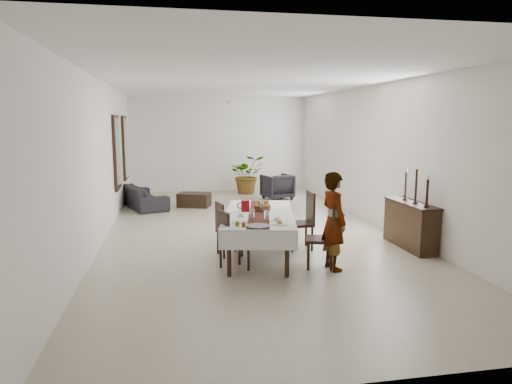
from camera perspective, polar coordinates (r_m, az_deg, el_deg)
name	(u,v)px	position (r m, az deg, el deg)	size (l,w,h in m)	color
floor	(249,231)	(10.02, -0.91, -4.85)	(6.00, 12.00, 0.00)	#C0B498
ceiling	(248,81)	(9.77, -0.96, 13.70)	(6.00, 12.00, 0.02)	white
wall_back	(220,144)	(15.71, -4.57, 5.99)	(6.00, 0.02, 3.20)	white
wall_front	(364,212)	(4.02, 13.35, -2.45)	(6.00, 0.02, 3.20)	white
wall_left	(102,160)	(9.74, -18.67, 3.83)	(0.02, 12.00, 3.20)	white
wall_right	(380,156)	(10.68, 15.20, 4.38)	(0.02, 12.00, 3.20)	white
dining_table_top	(259,215)	(8.06, 0.40, -2.89)	(1.01, 2.43, 0.05)	black
table_leg_fl	(229,254)	(7.06, -3.39, -7.79)	(0.07, 0.07, 0.71)	black
table_leg_fr	(287,255)	(7.04, 3.91, -7.83)	(0.07, 0.07, 0.71)	black
table_leg_bl	(238,222)	(9.28, -2.25, -3.72)	(0.07, 0.07, 0.71)	black
table_leg_br	(282,222)	(9.27, 3.26, -3.75)	(0.07, 0.07, 0.71)	black
tablecloth_top	(259,213)	(8.05, 0.40, -2.68)	(1.19, 2.61, 0.01)	silver
tablecloth_drape_left	(226,221)	(8.11, -3.79, -3.67)	(0.01, 2.61, 0.30)	white
tablecloth_drape_right	(293,222)	(8.10, 4.60, -3.70)	(0.01, 2.61, 0.30)	white
tablecloth_drape_near	(258,240)	(6.82, 0.24, -6.06)	(1.19, 0.01, 0.30)	white
tablecloth_drape_far	(260,208)	(9.36, 0.52, -1.97)	(1.19, 0.01, 0.30)	silver
table_runner	(259,213)	(8.05, 0.40, -2.62)	(0.35, 2.53, 0.00)	#522017
red_pitcher	(245,206)	(8.19, -1.35, -1.72)	(0.15, 0.15, 0.20)	maroon
pitcher_handle	(240,206)	(8.19, -1.95, -1.72)	(0.12, 0.12, 0.02)	maroon
wine_glass_near	(266,216)	(7.39, 1.27, -3.00)	(0.07, 0.07, 0.17)	white
wine_glass_mid	(253,215)	(7.49, -0.44, -2.83)	(0.07, 0.07, 0.17)	silver
wine_glass_far	(262,208)	(8.09, 0.76, -1.97)	(0.07, 0.07, 0.17)	silver
teacup_right	(277,219)	(7.45, 2.67, -3.34)	(0.09, 0.09, 0.06)	white
saucer_right	(277,220)	(7.46, 2.67, -3.52)	(0.15, 0.15, 0.01)	silver
teacup_left	(241,215)	(7.71, -1.90, -2.93)	(0.09, 0.09, 0.06)	white
saucer_left	(241,217)	(7.72, -1.89, -3.10)	(0.15, 0.15, 0.01)	white
plate_near_right	(280,224)	(7.16, 2.97, -4.03)	(0.24, 0.24, 0.02)	silver
bread_near_right	(280,222)	(7.16, 2.97, -3.81)	(0.09, 0.09, 0.09)	tan
plate_near_left	(240,222)	(7.32, -2.07, -3.74)	(0.24, 0.24, 0.02)	silver
plate_far_left	(242,207)	(8.61, -1.70, -1.84)	(0.24, 0.24, 0.02)	white
serving_tray	(258,226)	(7.01, 0.27, -4.28)	(0.36, 0.36, 0.02)	#434349
jam_jar_a	(244,225)	(6.98, -1.56, -4.10)	(0.06, 0.06, 0.08)	#8E4114
jam_jar_b	(237,224)	(7.05, -2.36, -3.98)	(0.06, 0.06, 0.08)	#916215
fruit_basket	(262,207)	(8.29, 0.78, -1.95)	(0.30, 0.30, 0.10)	brown
fruit_red	(264,203)	(8.30, 0.99, -1.41)	(0.09, 0.09, 0.09)	maroon
fruit_green	(260,203)	(8.31, 0.50, -1.39)	(0.08, 0.08, 0.08)	#5A7723
fruit_yellow	(262,204)	(8.23, 0.77, -1.49)	(0.08, 0.08, 0.08)	gold
chair_right_near_seat	(320,239)	(7.53, 7.98, -5.90)	(0.45, 0.45, 0.05)	black
chair_right_near_leg_fl	(331,258)	(7.43, 9.41, -8.10)	(0.04, 0.04, 0.44)	black
chair_right_near_leg_fr	(330,251)	(7.78, 9.24, -7.32)	(0.04, 0.04, 0.44)	black
chair_right_near_leg_bl	(308,257)	(7.42, 6.57, -8.08)	(0.04, 0.04, 0.44)	black
chair_right_near_leg_br	(308,251)	(7.77, 6.53, -7.30)	(0.04, 0.04, 0.44)	black
chair_right_near_back	(333,221)	(7.47, 9.58, -3.66)	(0.45, 0.04, 0.57)	black
chair_right_far_seat	(300,224)	(8.56, 5.47, -3.98)	(0.46, 0.46, 0.05)	black
chair_right_far_leg_fl	(312,239)	(8.50, 7.02, -5.85)	(0.05, 0.05, 0.45)	black
chair_right_far_leg_fr	(306,234)	(8.84, 6.27, -5.26)	(0.05, 0.05, 0.45)	black
chair_right_far_leg_bl	(292,240)	(8.39, 4.58, -6.00)	(0.05, 0.05, 0.45)	black
chair_right_far_leg_br	(287,235)	(8.74, 3.92, -5.39)	(0.05, 0.05, 0.45)	black
chair_right_far_back	(311,207)	(8.56, 6.84, -1.88)	(0.46, 0.04, 0.58)	black
chair_left_near_seat	(234,243)	(7.37, -2.73, -6.43)	(0.41, 0.41, 0.05)	black
chair_left_near_leg_fl	(221,256)	(7.52, -4.44, -7.95)	(0.04, 0.04, 0.41)	black
chair_left_near_leg_fr	(229,261)	(7.22, -3.37, -8.65)	(0.04, 0.04, 0.41)	black
chair_left_near_leg_bl	(239,253)	(7.65, -2.10, -7.63)	(0.04, 0.04, 0.41)	black
chair_left_near_leg_br	(248,258)	(7.36, -0.95, -8.29)	(0.04, 0.04, 0.41)	black
chair_left_near_back	(223,227)	(7.23, -4.09, -4.45)	(0.41, 0.04, 0.53)	black
chair_left_far_seat	(230,232)	(8.15, -3.31, -4.99)	(0.41, 0.41, 0.05)	black
chair_left_far_leg_fl	(218,243)	(8.30, -4.77, -6.35)	(0.04, 0.04, 0.40)	black
chair_left_far_leg_fr	(224,247)	(8.00, -4.03, -6.93)	(0.04, 0.04, 0.40)	black
chair_left_far_leg_bl	(235,241)	(8.41, -2.61, -6.13)	(0.04, 0.04, 0.40)	black
chair_left_far_leg_br	(242,245)	(8.11, -1.78, -6.69)	(0.04, 0.04, 0.40)	black
chair_left_far_back	(220,217)	(8.03, -4.58, -3.18)	(0.41, 0.04, 0.52)	black
woman	(334,221)	(7.40, 9.68, -3.60)	(0.58, 0.38, 1.59)	gray
sideboard_body	(410,226)	(9.10, 18.71, -4.01)	(0.37, 1.40, 0.84)	black
sideboard_top	(411,203)	(9.02, 18.85, -1.31)	(0.41, 1.46, 0.03)	black
candlestick_near_base	(426,206)	(8.58, 20.53, -1.71)	(0.09, 0.09, 0.03)	black
candlestick_near_shaft	(427,193)	(8.54, 20.62, -0.07)	(0.05, 0.05, 0.47)	black
candlestick_near_candle	(428,177)	(8.50, 20.71, 1.74)	(0.03, 0.03, 0.07)	silver
candlestick_mid_base	(415,203)	(8.90, 19.29, -1.28)	(0.09, 0.09, 0.03)	black
candlestick_mid_shaft	(416,186)	(8.85, 19.40, 0.75)	(0.05, 0.05, 0.61)	black
candlestick_mid_candle	(417,167)	(8.81, 19.51, 2.95)	(0.03, 0.03, 0.07)	beige
candlestick_far_base	(405,199)	(9.22, 18.15, -0.89)	(0.09, 0.09, 0.03)	black
candlestick_far_shaft	(406,185)	(9.18, 18.23, 0.79)	(0.05, 0.05, 0.52)	black
candlestick_far_candle	(407,170)	(9.14, 18.32, 2.62)	(0.03, 0.03, 0.07)	beige
sofa	(144,197)	(13.06, -13.80, -0.55)	(2.06, 0.80, 0.60)	#272429
armchair	(277,187)	(14.04, 2.67, 0.69)	(0.82, 0.85, 0.77)	#28252A
coffee_table	(194,200)	(12.91, -7.73, -0.97)	(0.86, 0.57, 0.38)	black
potted_plant	(247,174)	(15.13, -1.09, 2.22)	(1.14, 0.99, 1.26)	#2B6127
mirror_frame_near	(117,153)	(11.91, -16.99, 4.73)	(0.06, 1.05, 1.85)	black
mirror_glass_near	(118,153)	(11.90, -16.83, 4.74)	(0.01, 0.90, 1.70)	silver
mirror_frame_far	(125,148)	(13.99, -16.04, 5.33)	(0.06, 1.05, 1.85)	black
mirror_glass_far	(126,148)	(13.99, -15.89, 5.33)	(0.01, 0.90, 1.70)	silver
fan_rod	(230,94)	(12.73, -3.23, 12.10)	(0.04, 0.04, 0.20)	white
fan_hub	(230,102)	(12.72, -3.23, 11.20)	(0.16, 0.16, 0.08)	silver
fan_blade_n	(229,102)	(13.06, -3.42, 11.13)	(0.10, 0.55, 0.01)	white
fan_blade_s	(232,101)	(12.37, -3.02, 11.27)	(0.10, 0.55, 0.01)	silver
fan_blade_e	(243,102)	(12.77, -1.64, 11.20)	(0.55, 0.10, 0.01)	silver
fan_blade_w	(218,102)	(12.68, -4.83, 11.19)	(0.55, 0.10, 0.01)	silver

